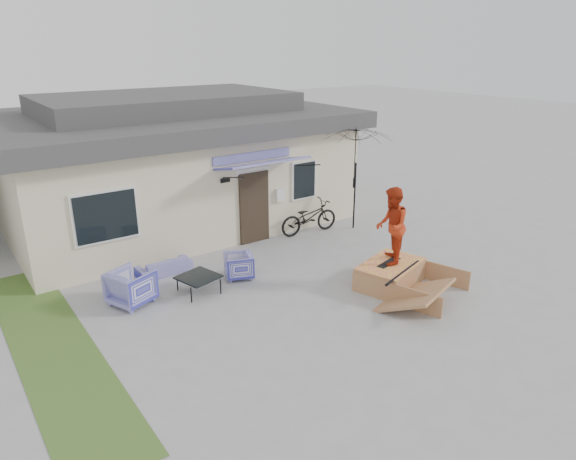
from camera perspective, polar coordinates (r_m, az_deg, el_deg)
ground at (r=11.59m, az=4.02°, el=-8.85°), size 90.00×90.00×0.00m
grass_strip at (r=11.33m, az=-24.42°, el=-11.49°), size 1.40×8.00×0.01m
house at (r=17.45m, az=-12.85°, el=7.46°), size 10.80×8.49×4.10m
loveseat at (r=13.58m, az=-13.47°, el=-3.60°), size 1.40×0.46×0.54m
armchair_left at (r=12.20m, az=-16.82°, el=-5.84°), size 1.07×1.10×0.88m
armchair_right at (r=13.03m, az=-5.43°, el=-3.79°), size 0.84×0.86×0.70m
coffee_table at (r=12.46m, az=-9.75°, el=-5.86°), size 1.02×1.02×0.41m
bicycle at (r=15.89m, az=2.31°, el=1.80°), size 2.00×0.84×1.24m
patio_umbrella at (r=16.15m, az=7.41°, el=6.10°), size 2.16×2.01×2.20m
skate_ramp at (r=12.87m, az=11.12°, el=-4.75°), size 2.23×2.60×0.55m
skateboard at (r=12.77m, az=10.99°, el=-3.46°), size 0.83×0.39×0.05m
skater at (r=12.43m, az=11.28°, el=0.57°), size 1.13×1.14×1.85m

